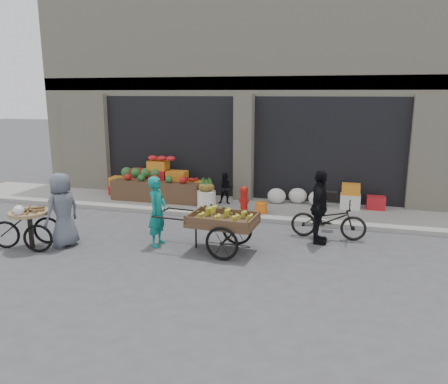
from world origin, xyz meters
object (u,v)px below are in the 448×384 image
(orange_bucket, at_px, (261,208))
(bicycle, at_px, (328,220))
(vendor_grey, at_px, (63,210))
(cyclist, at_px, (319,207))
(fire_hydrant, at_px, (244,198))
(seated_person, at_px, (226,189))
(banana_cart, at_px, (220,218))
(pineapple_bin, at_px, (207,200))
(vendor_woman, at_px, (157,211))
(tricycle_cart, at_px, (30,223))

(orange_bucket, relative_size, bicycle, 0.19)
(orange_bucket, xyz_separation_m, vendor_grey, (-3.77, -3.41, 0.56))
(bicycle, distance_m, cyclist, 0.59)
(fire_hydrant, bearing_deg, cyclist, -39.41)
(seated_person, height_order, banana_cart, seated_person)
(seated_person, distance_m, cyclist, 3.71)
(bicycle, relative_size, cyclist, 1.02)
(cyclist, bearing_deg, fire_hydrant, 51.15)
(seated_person, bearing_deg, pineapple_bin, -133.69)
(fire_hydrant, relative_size, seated_person, 0.76)
(vendor_woman, bearing_deg, orange_bucket, -31.68)
(banana_cart, relative_size, tricycle_cart, 1.69)
(bicycle, bearing_deg, fire_hydrant, 60.49)
(orange_bucket, height_order, cyclist, cyclist)
(banana_cart, distance_m, bicycle, 2.66)
(tricycle_cart, relative_size, vendor_grey, 0.88)
(vendor_woman, distance_m, tricycle_cart, 2.77)
(banana_cart, relative_size, bicycle, 1.44)
(vendor_grey, bearing_deg, cyclist, 125.66)
(bicycle, height_order, cyclist, cyclist)
(banana_cart, distance_m, vendor_woman, 1.44)
(vendor_woman, height_order, cyclist, cyclist)
(pineapple_bin, distance_m, bicycle, 3.70)
(orange_bucket, bearing_deg, fire_hydrant, 174.29)
(orange_bucket, bearing_deg, vendor_woman, -122.72)
(banana_cart, bearing_deg, orange_bucket, 86.52)
(pineapple_bin, relative_size, vendor_woman, 0.33)
(pineapple_bin, xyz_separation_m, banana_cart, (1.24, -2.89, 0.36))
(pineapple_bin, relative_size, vendor_grey, 0.31)
(banana_cart, bearing_deg, cyclist, 32.70)
(vendor_woman, relative_size, vendor_grey, 0.94)
(seated_person, relative_size, tricycle_cart, 0.64)
(orange_bucket, height_order, vendor_woman, vendor_woman)
(orange_bucket, xyz_separation_m, vendor_woman, (-1.80, -2.80, 0.51))
(pineapple_bin, distance_m, vendor_grey, 4.15)
(vendor_grey, height_order, bicycle, vendor_grey)
(pineapple_bin, height_order, cyclist, cyclist)
(fire_hydrant, xyz_separation_m, vendor_grey, (-3.27, -3.46, 0.32))
(tricycle_cart, bearing_deg, orange_bucket, 22.49)
(seated_person, distance_m, vendor_grey, 4.85)
(cyclist, bearing_deg, bicycle, -26.00)
(vendor_grey, distance_m, cyclist, 5.66)
(orange_bucket, height_order, banana_cart, banana_cart)
(banana_cart, xyz_separation_m, tricycle_cart, (-4.04, -0.93, -0.17))
(pineapple_bin, height_order, vendor_woman, vendor_woman)
(fire_hydrant, relative_size, vendor_woman, 0.46)
(tricycle_cart, distance_m, cyclist, 6.36)
(orange_bucket, distance_m, seated_person, 1.42)
(banana_cart, distance_m, cyclist, 2.26)
(tricycle_cart, height_order, bicycle, tricycle_cart)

